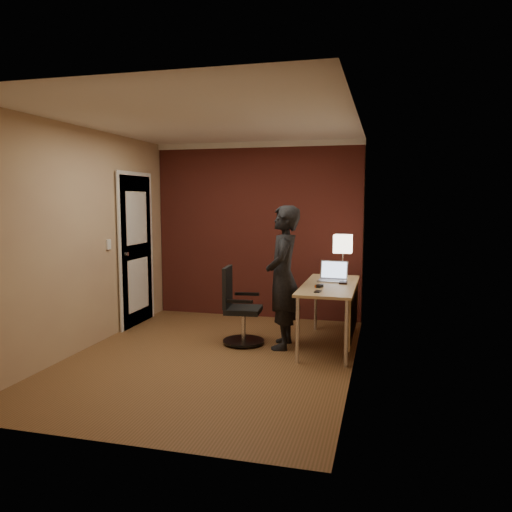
# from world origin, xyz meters

# --- Properties ---
(room) EXTENTS (4.00, 4.00, 4.00)m
(room) POSITION_xyz_m (-0.27, 1.54, 1.37)
(room) COLOR brown
(room) RESTS_ON ground
(desk) EXTENTS (0.60, 1.50, 0.73)m
(desk) POSITION_xyz_m (1.25, 0.72, 0.60)
(desk) COLOR tan
(desk) RESTS_ON ground
(desk_lamp) EXTENTS (0.22, 0.22, 0.54)m
(desk_lamp) POSITION_xyz_m (1.28, 1.22, 1.15)
(desk_lamp) COLOR silver
(desk_lamp) RESTS_ON desk
(laptop) EXTENTS (0.35, 0.28, 0.23)m
(laptop) POSITION_xyz_m (1.19, 0.98, 0.79)
(laptop) COLOR silver
(laptop) RESTS_ON desk
(mouse) EXTENTS (0.09, 0.11, 0.03)m
(mouse) POSITION_xyz_m (1.09, 0.48, 0.75)
(mouse) COLOR black
(mouse) RESTS_ON desk
(phone) EXTENTS (0.07, 0.12, 0.01)m
(phone) POSITION_xyz_m (1.11, 0.20, 0.73)
(phone) COLOR black
(phone) RESTS_ON desk
(wallet) EXTENTS (0.09, 0.11, 0.02)m
(wallet) POSITION_xyz_m (1.33, 0.78, 0.74)
(wallet) COLOR black
(wallet) RESTS_ON desk
(office_chair) EXTENTS (0.49, 0.52, 0.90)m
(office_chair) POSITION_xyz_m (0.14, 0.54, 0.40)
(office_chair) COLOR black
(office_chair) RESTS_ON ground
(person) EXTENTS (0.44, 0.63, 1.63)m
(person) POSITION_xyz_m (0.67, 0.55, 0.82)
(person) COLOR black
(person) RESTS_ON ground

